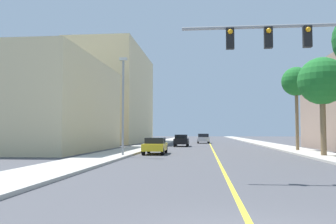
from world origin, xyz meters
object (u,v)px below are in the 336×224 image
(palm_mid, at_px, (322,82))
(car_silver, at_px, (203,138))
(palm_far, at_px, (296,82))
(street_lamp, at_px, (123,100))
(car_black, at_px, (181,140))
(traffic_signal_mast, at_px, (329,55))
(car_yellow, at_px, (155,145))

(palm_mid, bearing_deg, car_silver, 105.79)
(palm_far, bearing_deg, palm_mid, -90.18)
(street_lamp, relative_size, car_black, 1.85)
(street_lamp, relative_size, palm_far, 0.93)
(traffic_signal_mast, relative_size, palm_mid, 1.20)
(street_lamp, distance_m, car_yellow, 5.32)
(traffic_signal_mast, xyz_separation_m, car_silver, (-4.97, 43.80, -4.06))
(traffic_signal_mast, distance_m, car_yellow, 18.10)
(palm_far, distance_m, car_silver, 25.89)
(traffic_signal_mast, distance_m, street_lamp, 15.95)
(palm_far, height_order, car_yellow, palm_far)
(street_lamp, height_order, car_silver, street_lamp)
(traffic_signal_mast, xyz_separation_m, palm_mid, (3.80, 12.75, 0.68))
(traffic_signal_mast, relative_size, car_yellow, 2.11)
(palm_mid, relative_size, palm_far, 0.92)
(car_silver, bearing_deg, palm_mid, -76.02)
(palm_mid, bearing_deg, car_black, 122.63)
(traffic_signal_mast, relative_size, street_lamp, 1.19)
(palm_mid, distance_m, car_silver, 32.61)
(car_black, xyz_separation_m, car_yellow, (-1.21, -15.49, -0.05))
(palm_far, xyz_separation_m, car_black, (-11.52, 10.58, -5.73))
(car_silver, bearing_deg, traffic_signal_mast, -85.33)
(car_black, relative_size, car_silver, 0.96)
(palm_mid, height_order, car_silver, palm_mid)
(car_black, xyz_separation_m, car_silver, (2.72, 13.10, 0.02))
(palm_far, xyz_separation_m, car_yellow, (-12.73, -4.91, -5.78))
(car_black, bearing_deg, car_silver, 78.46)
(car_silver, bearing_deg, car_yellow, -99.63)
(street_lamp, distance_m, palm_far, 17.09)
(car_black, bearing_deg, car_yellow, -94.30)
(car_black, bearing_deg, street_lamp, -99.23)
(palm_mid, xyz_separation_m, car_black, (-11.49, 17.95, -4.76))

